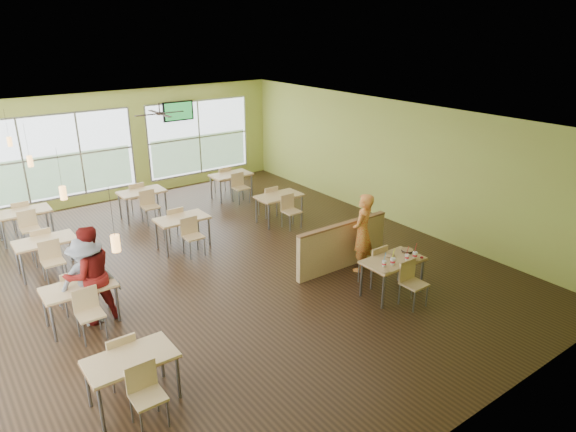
# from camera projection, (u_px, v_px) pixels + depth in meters

# --- Properties ---
(room) EXTENTS (12.00, 12.04, 3.20)m
(room) POSITION_uv_depth(u_px,v_px,m) (223.00, 197.00, 10.73)
(room) COLOR black
(room) RESTS_ON ground
(window_bays) EXTENTS (9.24, 10.24, 2.38)m
(window_bays) POSITION_uv_depth(u_px,v_px,m) (54.00, 190.00, 11.63)
(window_bays) COLOR white
(window_bays) RESTS_ON room
(main_table) EXTENTS (1.22, 1.52, 0.87)m
(main_table) POSITION_uv_depth(u_px,v_px,m) (393.00, 265.00, 9.93)
(main_table) COLOR #DEB377
(main_table) RESTS_ON floor
(half_wall_divider) EXTENTS (2.40, 0.14, 1.04)m
(half_wall_divider) POSITION_uv_depth(u_px,v_px,m) (342.00, 245.00, 11.06)
(half_wall_divider) COLOR #DEB377
(half_wall_divider) RESTS_ON floor
(dining_tables) EXTENTS (6.92, 8.72, 0.87)m
(dining_tables) POSITION_uv_depth(u_px,v_px,m) (148.00, 227.00, 11.78)
(dining_tables) COLOR #DEB377
(dining_tables) RESTS_ON floor
(pendant_lights) EXTENTS (0.11, 7.31, 0.86)m
(pendant_lights) POSITION_uv_depth(u_px,v_px,m) (46.00, 176.00, 9.16)
(pendant_lights) COLOR #2D2119
(pendant_lights) RESTS_ON ceiling
(ceiling_fan) EXTENTS (1.25, 1.25, 0.29)m
(ceiling_fan) POSITION_uv_depth(u_px,v_px,m) (160.00, 113.00, 12.51)
(ceiling_fan) COLOR #2D2119
(ceiling_fan) RESTS_ON ceiling
(tv_backwall) EXTENTS (1.00, 0.07, 0.60)m
(tv_backwall) POSITION_uv_depth(u_px,v_px,m) (178.00, 111.00, 15.87)
(tv_backwall) COLOR black
(tv_backwall) RESTS_ON wall_back
(man_plaid) EXTENTS (0.74, 0.64, 1.72)m
(man_plaid) POSITION_uv_depth(u_px,v_px,m) (362.00, 233.00, 10.86)
(man_plaid) COLOR #E64319
(man_plaid) RESTS_ON floor
(patron_maroon) EXTENTS (0.91, 0.72, 1.80)m
(patron_maroon) POSITION_uv_depth(u_px,v_px,m) (89.00, 275.00, 8.95)
(patron_maroon) COLOR maroon
(patron_maroon) RESTS_ON floor
(patron_grey) EXTENTS (1.08, 0.64, 1.64)m
(patron_grey) POSITION_uv_depth(u_px,v_px,m) (88.00, 281.00, 8.90)
(patron_grey) COLOR slate
(patron_grey) RESTS_ON floor
(cup_blue) EXTENTS (0.09, 0.09, 0.32)m
(cup_blue) POSITION_uv_depth(u_px,v_px,m) (384.00, 263.00, 9.57)
(cup_blue) COLOR white
(cup_blue) RESTS_ON main_table
(cup_yellow) EXTENTS (0.10, 0.10, 0.37)m
(cup_yellow) POSITION_uv_depth(u_px,v_px,m) (393.00, 261.00, 9.64)
(cup_yellow) COLOR white
(cup_yellow) RESTS_ON main_table
(cup_red_near) EXTENTS (0.09, 0.09, 0.31)m
(cup_red_near) POSITION_uv_depth(u_px,v_px,m) (407.00, 257.00, 9.84)
(cup_red_near) COLOR white
(cup_red_near) RESTS_ON main_table
(cup_red_far) EXTENTS (0.10, 0.10, 0.35)m
(cup_red_far) POSITION_uv_depth(u_px,v_px,m) (415.00, 255.00, 9.90)
(cup_red_far) COLOR white
(cup_red_far) RESTS_ON main_table
(food_basket) EXTENTS (0.25, 0.25, 0.06)m
(food_basket) POSITION_uv_depth(u_px,v_px,m) (407.00, 251.00, 10.19)
(food_basket) COLOR black
(food_basket) RESTS_ON main_table
(ketchup_cup) EXTENTS (0.06, 0.06, 0.02)m
(ketchup_cup) POSITION_uv_depth(u_px,v_px,m) (422.00, 257.00, 9.94)
(ketchup_cup) COLOR maroon
(ketchup_cup) RESTS_ON main_table
(wrapper_left) EXTENTS (0.17, 0.16, 0.03)m
(wrapper_left) POSITION_uv_depth(u_px,v_px,m) (387.00, 271.00, 9.37)
(wrapper_left) COLOR #A67B50
(wrapper_left) RESTS_ON main_table
(wrapper_mid) EXTENTS (0.20, 0.18, 0.05)m
(wrapper_mid) POSITION_uv_depth(u_px,v_px,m) (390.00, 256.00, 9.99)
(wrapper_mid) COLOR #A67B50
(wrapper_mid) RESTS_ON main_table
(wrapper_right) EXTENTS (0.15, 0.14, 0.03)m
(wrapper_right) POSITION_uv_depth(u_px,v_px,m) (415.00, 260.00, 9.81)
(wrapper_right) COLOR #A67B50
(wrapper_right) RESTS_ON main_table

